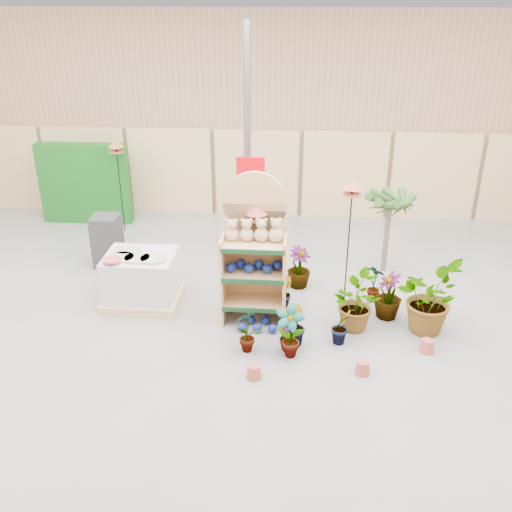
{
  "coord_description": "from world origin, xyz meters",
  "views": [
    {
      "loc": [
        0.89,
        -6.67,
        4.89
      ],
      "look_at": [
        0.3,
        1.5,
        1.0
      ],
      "focal_mm": 40.0,
      "sensor_mm": 36.0,
      "label": 1
    }
  ],
  "objects": [
    {
      "name": "potted_plant_7",
      "position": [
        0.86,
        0.4,
        0.24
      ],
      "size": [
        0.38,
        0.38,
        0.48
      ],
      "primitive_type": "imported",
      "rotation": [
        0.0,
        0.0,
        0.92
      ],
      "color": "#2D521E",
      "rests_on": "ground"
    },
    {
      "name": "pallet_stack",
      "position": [
        -1.63,
        1.63,
        0.44
      ],
      "size": [
        1.26,
        1.05,
        0.93
      ],
      "rotation": [
        0.0,
        0.0,
        -0.01
      ],
      "color": "tan",
      "rests_on": "ground"
    },
    {
      "name": "potted_plant_9",
      "position": [
        1.64,
        0.65,
        0.28
      ],
      "size": [
        0.4,
        0.39,
        0.57
      ],
      "primitive_type": "imported",
      "rotation": [
        0.0,
        0.0,
        0.63
      ],
      "color": "#2D521E",
      "rests_on": "ground"
    },
    {
      "name": "potted_plant_2",
      "position": [
        1.84,
        1.09,
        0.45
      ],
      "size": [
        0.88,
        0.96,
        0.89
      ],
      "primitive_type": "imported",
      "rotation": [
        0.0,
        0.0,
        1.84
      ],
      "color": "#2D521E",
      "rests_on": "ground"
    },
    {
      "name": "bird_table_front",
      "position": [
        0.32,
        1.48,
        1.74
      ],
      "size": [
        0.34,
        0.34,
        1.87
      ],
      "color": "black",
      "rests_on": "ground"
    },
    {
      "name": "potted_plant_4",
      "position": [
        2.29,
        1.99,
        0.34
      ],
      "size": [
        0.43,
        0.42,
        0.68
      ],
      "primitive_type": "imported",
      "rotation": [
        0.0,
        0.0,
        2.44
      ],
      "color": "#2D521E",
      "rests_on": "ground"
    },
    {
      "name": "potted_plant_3",
      "position": [
        2.44,
        1.45,
        0.4
      ],
      "size": [
        0.52,
        0.52,
        0.8
      ],
      "primitive_type": "imported",
      "rotation": [
        0.0,
        0.0,
        4.88
      ],
      "color": "#2D521E",
      "rests_on": "ground"
    },
    {
      "name": "potted_plant_8",
      "position": [
        0.88,
        0.25,
        0.41
      ],
      "size": [
        0.48,
        0.37,
        0.82
      ],
      "primitive_type": "imported",
      "rotation": [
        0.0,
        0.0,
        6.09
      ],
      "color": "#2D521E",
      "rests_on": "ground"
    },
    {
      "name": "trellis_stock",
      "position": [
        -3.8,
        5.2,
        0.9
      ],
      "size": [
        2.0,
        0.3,
        1.8
      ],
      "primitive_type": "cube",
      "color": "#135816",
      "rests_on": "ground"
    },
    {
      "name": "bird_table_right",
      "position": [
        1.78,
        1.87,
        2.03
      ],
      "size": [
        0.34,
        0.34,
        2.18
      ],
      "color": "black",
      "rests_on": "ground"
    },
    {
      "name": "potted_plant_1",
      "position": [
        0.94,
        0.57,
        0.31
      ],
      "size": [
        0.44,
        0.43,
        0.63
      ],
      "primitive_type": "imported",
      "rotation": [
        0.0,
        0.0,
        2.46
      ],
      "color": "#2D521E",
      "rests_on": "ground"
    },
    {
      "name": "gazing_balls_floor",
      "position": [
        0.37,
        0.93,
        0.07
      ],
      "size": [
        0.63,
        0.39,
        0.15
      ],
      "color": "navy",
      "rests_on": "ground"
    },
    {
      "name": "potted_plant_10",
      "position": [
        2.97,
        1.13,
        0.57
      ],
      "size": [
        1.18,
        1.26,
        1.13
      ],
      "primitive_type": "imported",
      "rotation": [
        0.0,
        0.0,
        1.23
      ],
      "color": "#2D521E",
      "rests_on": "ground"
    },
    {
      "name": "offer_sign",
      "position": [
        0.1,
        2.98,
        1.57
      ],
      "size": [
        0.5,
        0.08,
        2.2
      ],
      "color": "gray",
      "rests_on": "ground"
    },
    {
      "name": "teddy_bears",
      "position": [
        0.32,
        1.27,
        1.51
      ],
      "size": [
        0.89,
        0.23,
        0.38
      ],
      "color": "tan",
      "rests_on": "display_shelf"
    },
    {
      "name": "display_shelf",
      "position": [
        0.29,
        1.39,
        1.09
      ],
      "size": [
        1.01,
        0.64,
        2.4
      ],
      "rotation": [
        0.0,
        0.0,
        -0.01
      ],
      "color": "tan",
      "rests_on": "ground"
    },
    {
      "name": "potted_plant_11",
      "position": [
        1.0,
        2.39,
        0.37
      ],
      "size": [
        0.59,
        0.59,
        0.75
      ],
      "primitive_type": "imported",
      "rotation": [
        0.0,
        0.0,
        0.68
      ],
      "color": "#2D521E",
      "rests_on": "ground"
    },
    {
      "name": "palm",
      "position": [
        2.6,
        3.15,
        1.4
      ],
      "size": [
        0.7,
        0.7,
        1.65
      ],
      "color": "brown",
      "rests_on": "ground"
    },
    {
      "name": "gazing_balls_shelf",
      "position": [
        0.29,
        1.25,
        0.94
      ],
      "size": [
        0.88,
        0.3,
        0.17
      ],
      "color": "navy",
      "rests_on": "display_shelf"
    },
    {
      "name": "bird_table_back",
      "position": [
        -2.85,
        4.73,
        1.86
      ],
      "size": [
        0.34,
        0.34,
        2.01
      ],
      "color": "black",
      "rests_on": "ground"
    },
    {
      "name": "potted_plant_5",
      "position": [
        0.75,
        1.64,
        0.28
      ],
      "size": [
        0.26,
        0.32,
        0.56
      ],
      "primitive_type": "imported",
      "rotation": [
        0.0,
        0.0,
        1.61
      ],
      "color": "#2D521E",
      "rests_on": "ground"
    },
    {
      "name": "room",
      "position": [
        0.0,
        0.91,
        2.21
      ],
      "size": [
        15.2,
        12.1,
        4.7
      ],
      "color": "slate",
      "rests_on": "ground"
    },
    {
      "name": "charcoal_planters",
      "position": [
        -2.65,
        3.02,
        0.5
      ],
      "size": [
        0.5,
        0.5,
        1.0
      ],
      "color": "#252527",
      "rests_on": "ground"
    },
    {
      "name": "potted_plant_0",
      "position": [
        0.26,
        0.34,
        0.37
      ],
      "size": [
        0.47,
        0.45,
        0.74
      ],
      "primitive_type": "imported",
      "rotation": [
        0.0,
        0.0,
        3.81
      ],
      "color": "#2D521E",
      "rests_on": "ground"
    }
  ]
}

